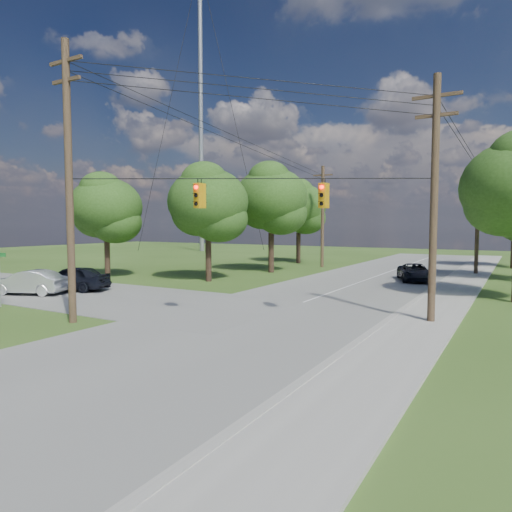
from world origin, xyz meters
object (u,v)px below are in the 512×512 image
Objects in this scene: pole_ne at (434,196)px; car_cross_silver at (29,282)px; car_main_north at (415,272)px; pole_sw at (69,178)px; car_cross_dark at (73,278)px; pole_north_e at (478,214)px; pole_north_w at (322,215)px.

car_cross_silver is (-22.35, -3.83, -4.70)m from pole_ne.
car_main_north is (-3.55, 14.78, -4.79)m from pole_ne.
pole_ne is 23.16m from car_cross_silver.
car_cross_silver is at bearing 156.94° from pole_sw.
pole_ne is 2.24× the size of car_cross_dark.
pole_north_e is 2.23× the size of car_cross_silver.
pole_sw is at bearing -114.52° from pole_north_e.
pole_north_e is 32.04m from car_cross_dark.
car_cross_silver is (-8.45, -25.83, -4.36)m from pole_north_w.
pole_sw is at bearing -134.25° from car_main_north.
car_cross_dark reaches higher than car_main_north.
car_main_north is (9.95, 22.38, -5.55)m from pole_sw.
car_cross_dark is (-7.88, 6.12, -5.40)m from pole_sw.
pole_north_w is at bearing 140.31° from car_cross_silver.
car_cross_silver is at bearing -155.57° from car_main_north.
car_cross_dark is at bearing 142.16° from pole_sw.
pole_sw is 2.58× the size of car_main_north.
pole_north_e reaches higher than car_main_north.
pole_ne is 2.26× the size of car_main_north.
pole_sw is 25.11m from car_main_north.
pole_north_w is 2.14× the size of car_cross_dark.
pole_sw reaches higher than pole_north_e.
car_cross_dark reaches higher than car_cross_silver.
car_cross_silver is (-8.85, 3.77, -5.46)m from pole_sw.
pole_ne reaches higher than car_main_north.
pole_north_e is 9.20m from car_main_north.
pole_north_e reaches higher than car_cross_silver.
pole_north_e is at bearing 90.00° from pole_ne.
pole_north_w is (-13.90, 0.00, 0.00)m from pole_north_e.
pole_sw is 1.14× the size of pole_ne.
car_cross_silver is at bearing -130.86° from pole_north_e.
pole_north_w reaches higher than car_cross_dark.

